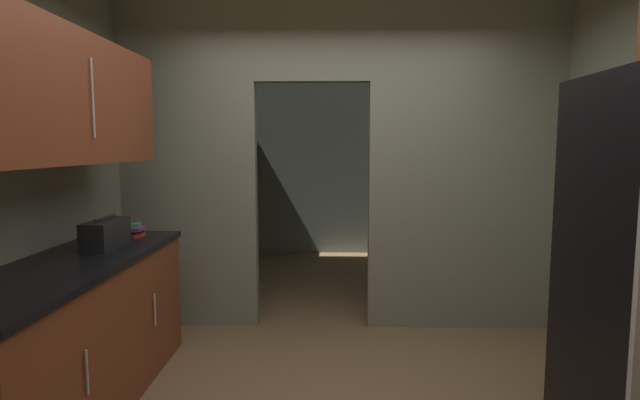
{
  "coord_description": "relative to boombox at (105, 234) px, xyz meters",
  "views": [
    {
      "loc": [
        -0.06,
        -2.69,
        1.55
      ],
      "look_at": [
        -0.15,
        0.75,
        1.18
      ],
      "focal_mm": 28.07,
      "sensor_mm": 36.0,
      "label": 1
    }
  ],
  "objects": [
    {
      "name": "adjoining_room_shell",
      "position": [
        1.52,
        3.21,
        0.38
      ],
      "size": [
        3.73,
        3.08,
        2.75
      ],
      "color": "gray",
      "rests_on": "ground"
    },
    {
      "name": "book_stack",
      "position": [
        0.03,
        0.38,
        -0.04
      ],
      "size": [
        0.13,
        0.15,
        0.1
      ],
      "color": "red",
      "rests_on": "lower_cabinet_run"
    },
    {
      "name": "kitchen_partition",
      "position": [
        1.57,
        1.11,
        0.46
      ],
      "size": [
        3.73,
        0.12,
        2.75
      ],
      "color": "gray",
      "rests_on": "ground"
    },
    {
      "name": "lower_cabinet_run",
      "position": [
        -0.03,
        -0.41,
        -0.54
      ],
      "size": [
        0.64,
        2.09,
        0.91
      ],
      "color": "brown",
      "rests_on": "ground"
    },
    {
      "name": "boombox",
      "position": [
        0.0,
        0.0,
        0.0
      ],
      "size": [
        0.18,
        0.41,
        0.2
      ],
      "color": "black",
      "rests_on": "lower_cabinet_run"
    },
    {
      "name": "upper_cabinet_counterside",
      "position": [
        -0.03,
        -0.41,
        0.82
      ],
      "size": [
        0.36,
        1.88,
        0.72
      ],
      "color": "brown"
    }
  ]
}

